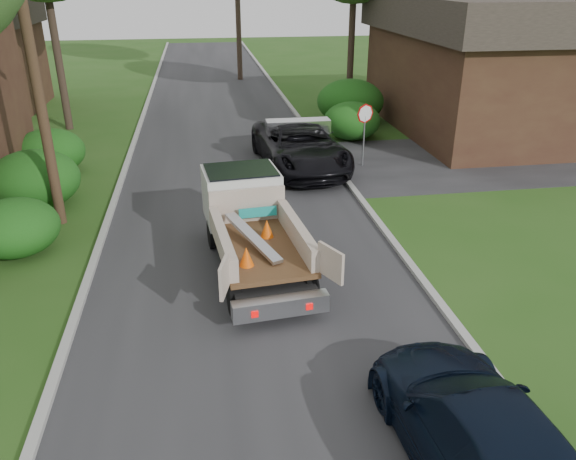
% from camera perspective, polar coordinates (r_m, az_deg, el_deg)
% --- Properties ---
extents(ground, '(120.00, 120.00, 0.00)m').
position_cam_1_polar(ground, '(13.67, -3.21, -6.13)').
color(ground, '#244D16').
rests_on(ground, ground).
extents(road, '(8.00, 90.00, 0.02)m').
position_cam_1_polar(road, '(22.83, -5.88, 6.65)').
color(road, '#28282B').
rests_on(road, ground).
extents(side_street, '(16.00, 7.00, 0.02)m').
position_cam_1_polar(side_street, '(25.47, 22.51, 6.79)').
color(side_street, '#28282B').
rests_on(side_street, ground).
extents(curb_left, '(0.20, 90.00, 0.12)m').
position_cam_1_polar(curb_left, '(22.99, -16.19, 6.06)').
color(curb_left, '#9E9E99').
rests_on(curb_left, ground).
extents(curb_right, '(0.20, 90.00, 0.12)m').
position_cam_1_polar(curb_right, '(23.37, 4.27, 7.27)').
color(curb_right, '#9E9E99').
rests_on(curb_right, ground).
extents(stop_sign, '(0.71, 0.32, 2.48)m').
position_cam_1_polar(stop_sign, '(22.26, 7.80, 10.83)').
color(stop_sign, slate).
rests_on(stop_sign, ground).
extents(utility_pole, '(2.42, 1.25, 10.00)m').
position_cam_1_polar(utility_pole, '(17.36, -24.69, 16.51)').
color(utility_pole, '#382619').
rests_on(utility_pole, ground).
extents(house_right, '(9.72, 12.96, 6.20)m').
position_cam_1_polar(house_right, '(29.57, 20.33, 15.69)').
color(house_right, '#3C2218').
rests_on(house_right, ground).
extents(hedge_left_a, '(2.34, 2.34, 1.53)m').
position_cam_1_polar(hedge_left_a, '(16.77, -26.01, 0.22)').
color(hedge_left_a, '#124910').
rests_on(hedge_left_a, ground).
extents(hedge_left_b, '(2.86, 2.86, 1.87)m').
position_cam_1_polar(hedge_left_b, '(19.94, -24.36, 4.70)').
color(hedge_left_b, '#124910').
rests_on(hedge_left_b, ground).
extents(hedge_left_c, '(2.60, 2.60, 1.70)m').
position_cam_1_polar(hedge_left_c, '(23.28, -23.05, 7.33)').
color(hedge_left_c, '#124910').
rests_on(hedge_left_c, ground).
extents(hedge_right_a, '(2.60, 2.60, 1.70)m').
position_cam_1_polar(hedge_right_a, '(26.38, 6.51, 10.97)').
color(hedge_right_a, '#124910').
rests_on(hedge_right_a, ground).
extents(hedge_right_b, '(3.38, 3.38, 2.21)m').
position_cam_1_polar(hedge_right_b, '(29.33, 6.34, 12.85)').
color(hedge_right_b, '#124910').
rests_on(hedge_right_b, ground).
extents(flatbed_truck, '(2.86, 5.81, 2.13)m').
position_cam_1_polar(flatbed_truck, '(14.82, -4.02, 1.41)').
color(flatbed_truck, black).
rests_on(flatbed_truck, ground).
extents(black_pickup, '(3.37, 6.53, 1.76)m').
position_cam_1_polar(black_pickup, '(22.13, 1.20, 8.56)').
color(black_pickup, black).
rests_on(black_pickup, ground).
extents(navy_suv, '(2.34, 5.27, 1.50)m').
position_cam_1_polar(navy_suv, '(9.26, 19.12, -19.29)').
color(navy_suv, black).
rests_on(navy_suv, ground).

